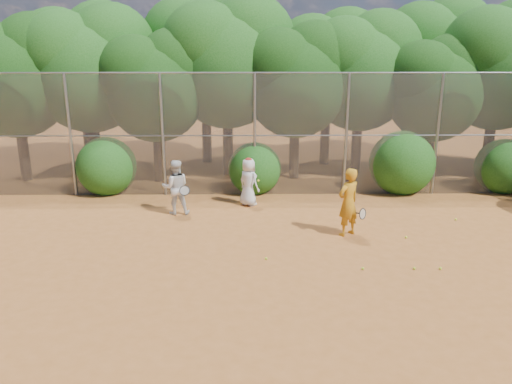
{
  "coord_description": "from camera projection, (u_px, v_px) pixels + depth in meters",
  "views": [
    {
      "loc": [
        -1.16,
        -10.14,
        4.8
      ],
      "look_at": [
        -1.0,
        2.5,
        1.1
      ],
      "focal_mm": 35.0,
      "sensor_mm": 36.0,
      "label": 1
    }
  ],
  "objects": [
    {
      "name": "tree_9",
      "position": [
        82.0,
        58.0,
        20.19
      ],
      "size": [
        4.83,
        4.2,
        6.62
      ],
      "color": "black",
      "rests_on": "ground"
    },
    {
      "name": "bush_2",
      "position": [
        402.0,
        160.0,
        16.88
      ],
      "size": [
        2.2,
        2.2,
        2.2
      ],
      "primitive_type": "sphere",
      "color": "#184D13",
      "rests_on": "ground"
    },
    {
      "name": "bush_3",
      "position": [
        504.0,
        164.0,
        16.96
      ],
      "size": [
        1.9,
        1.9,
        1.9
      ],
      "primitive_type": "sphere",
      "color": "#184D13",
      "rests_on": "ground"
    },
    {
      "name": "bush_1",
      "position": [
        255.0,
        166.0,
        16.87
      ],
      "size": [
        1.8,
        1.8,
        1.8
      ],
      "primitive_type": "sphere",
      "color": "#184D13",
      "rests_on": "ground"
    },
    {
      "name": "tree_6",
      "position": [
        436.0,
        85.0,
        17.9
      ],
      "size": [
        3.86,
        3.36,
        5.29
      ],
      "color": "black",
      "rests_on": "ground"
    },
    {
      "name": "ball_5",
      "position": [
        456.0,
        219.0,
        14.28
      ],
      "size": [
        0.07,
        0.07,
        0.07
      ],
      "primitive_type": "sphere",
      "color": "#CBE429",
      "rests_on": "ground"
    },
    {
      "name": "tree_2",
      "position": [
        156.0,
        82.0,
        17.55
      ],
      "size": [
        3.99,
        3.47,
        5.47
      ],
      "color": "black",
      "rests_on": "ground"
    },
    {
      "name": "bush_0",
      "position": [
        106.0,
        164.0,
        16.79
      ],
      "size": [
        2.0,
        2.0,
        2.0
      ],
      "primitive_type": "sphere",
      "color": "#184D13",
      "rests_on": "ground"
    },
    {
      "name": "ground",
      "position": [
        302.0,
        271.0,
        11.09
      ],
      "size": [
        80.0,
        80.0,
        0.0
      ],
      "primitive_type": "plane",
      "color": "#A35A24",
      "rests_on": "ground"
    },
    {
      "name": "ball_0",
      "position": [
        363.0,
        269.0,
        11.12
      ],
      "size": [
        0.07,
        0.07,
        0.07
      ],
      "primitive_type": "sphere",
      "color": "#CBE429",
      "rests_on": "ground"
    },
    {
      "name": "ball_3",
      "position": [
        440.0,
        268.0,
        11.13
      ],
      "size": [
        0.07,
        0.07,
        0.07
      ],
      "primitive_type": "sphere",
      "color": "#CBE429",
      "rests_on": "ground"
    },
    {
      "name": "ball_1",
      "position": [
        406.0,
        237.0,
        12.95
      ],
      "size": [
        0.07,
        0.07,
        0.07
      ],
      "primitive_type": "sphere",
      "color": "#CBE429",
      "rests_on": "ground"
    },
    {
      "name": "player_yellow",
      "position": [
        348.0,
        202.0,
        12.97
      ],
      "size": [
        0.87,
        0.73,
        1.81
      ],
      "rotation": [
        0.0,
        0.0,
        3.75
      ],
      "color": "#C68217",
      "rests_on": "ground"
    },
    {
      "name": "tree_5",
      "position": [
        362.0,
        67.0,
        18.67
      ],
      "size": [
        4.51,
        3.92,
        6.17
      ],
      "color": "black",
      "rests_on": "ground"
    },
    {
      "name": "tree_10",
      "position": [
        206.0,
        51.0,
        20.36
      ],
      "size": [
        5.15,
        4.48,
        7.06
      ],
      "color": "black",
      "rests_on": "ground"
    },
    {
      "name": "tree_3",
      "position": [
        228.0,
        58.0,
        18.32
      ],
      "size": [
        4.89,
        4.26,
        6.7
      ],
      "color": "black",
      "rests_on": "ground"
    },
    {
      "name": "tree_11",
      "position": [
        329.0,
        63.0,
        20.16
      ],
      "size": [
        4.64,
        4.03,
        6.35
      ],
      "color": "black",
      "rests_on": "ground"
    },
    {
      "name": "tree_7",
      "position": [
        501.0,
        61.0,
        18.28
      ],
      "size": [
        4.77,
        4.14,
        6.53
      ],
      "color": "black",
      "rests_on": "ground"
    },
    {
      "name": "tree_1",
      "position": [
        90.0,
        65.0,
        18.04
      ],
      "size": [
        4.64,
        4.03,
        6.35
      ],
      "color": "black",
      "rests_on": "ground"
    },
    {
      "name": "player_white",
      "position": [
        176.0,
        187.0,
        14.66
      ],
      "size": [
        0.89,
        0.75,
        1.63
      ],
      "rotation": [
        0.0,
        0.0,
        3.29
      ],
      "color": "silver",
      "rests_on": "ground"
    },
    {
      "name": "fence_back",
      "position": [
        282.0,
        134.0,
        16.27
      ],
      "size": [
        20.05,
        0.09,
        4.03
      ],
      "color": "gray",
      "rests_on": "ground"
    },
    {
      "name": "player_teen",
      "position": [
        249.0,
        182.0,
        15.48
      ],
      "size": [
        0.86,
        0.85,
        1.52
      ],
      "rotation": [
        0.0,
        0.0,
        2.39
      ],
      "color": "silver",
      "rests_on": "ground"
    },
    {
      "name": "tree_0",
      "position": [
        15.0,
        72.0,
        17.59
      ],
      "size": [
        4.38,
        3.81,
        6.0
      ],
      "color": "black",
      "rests_on": "ground"
    },
    {
      "name": "ball_4",
      "position": [
        266.0,
        259.0,
        11.65
      ],
      "size": [
        0.07,
        0.07,
        0.07
      ],
      "primitive_type": "sphere",
      "color": "#CBE429",
      "rests_on": "ground"
    },
    {
      "name": "tree_12",
      "position": [
        435.0,
        54.0,
        20.7
      ],
      "size": [
        5.02,
        4.37,
        6.88
      ],
      "color": "black",
      "rests_on": "ground"
    },
    {
      "name": "ball_2",
      "position": [
        414.0,
        268.0,
        11.13
      ],
      "size": [
        0.07,
        0.07,
        0.07
      ],
      "primitive_type": "sphere",
      "color": "#CBE429",
      "rests_on": "ground"
    },
    {
      "name": "tree_4",
      "position": [
        297.0,
        76.0,
        17.95
      ],
      "size": [
        4.19,
        3.64,
        5.73
      ],
      "color": "black",
      "rests_on": "ground"
    }
  ]
}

